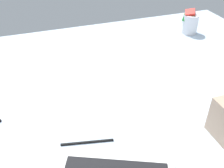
% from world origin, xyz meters
% --- Properties ---
extents(bed_mattress, '(1.80, 1.40, 0.18)m').
position_xyz_m(bed_mattress, '(0.00, 0.00, 0.09)').
color(bed_mattress, silver).
rests_on(bed_mattress, ground).
extents(snack_cup, '(0.11, 0.09, 0.14)m').
position_xyz_m(snack_cup, '(-0.55, -0.40, 0.24)').
color(snack_cup, silver).
rests_on(snack_cup, bed_mattress).
extents(charger_cable, '(0.17, 0.04, 0.01)m').
position_xyz_m(charger_cable, '(0.23, 0.24, 0.18)').
color(charger_cable, black).
rests_on(charger_cable, bed_mattress).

